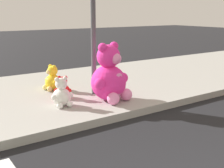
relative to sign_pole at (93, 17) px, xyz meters
The scene contains 6 objects.
sidewalk 2.19m from the sign_pole, 141.29° to the left, with size 28.00×4.40×0.15m, color #9E9B93.
sign_pole is the anchor object (origin of this frame).
plush_pink_large 1.35m from the sign_pole, 86.95° to the right, with size 0.91×0.85×1.20m.
plush_yellow 1.81m from the sign_pole, 126.53° to the left, with size 0.42×0.46×0.60m.
plush_red 1.67m from the sign_pole, behind, with size 0.34×0.35×0.48m.
plush_white 1.80m from the sign_pole, 157.59° to the right, with size 0.45×0.40×0.59m.
Camera 1 is at (-2.27, -1.12, 1.96)m, focal length 47.30 mm.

